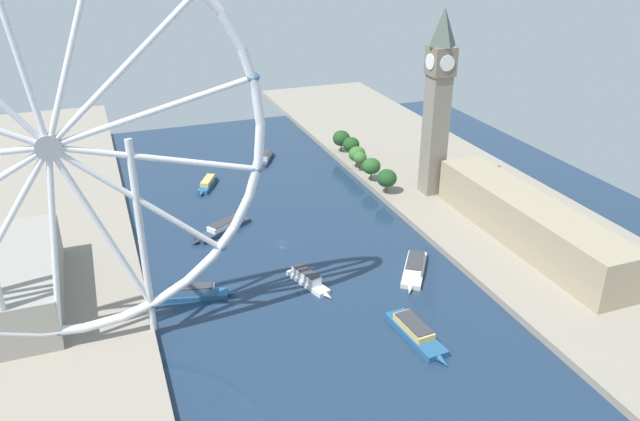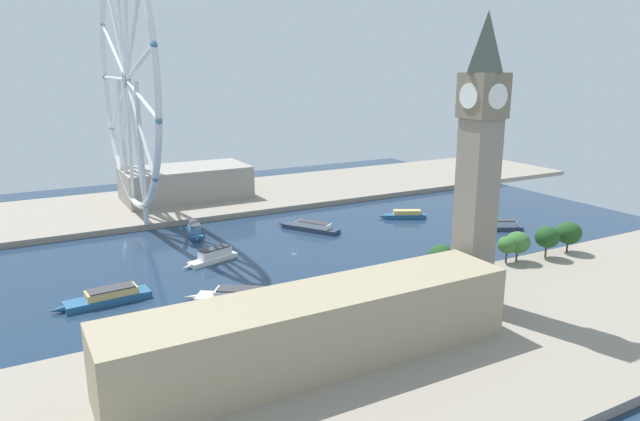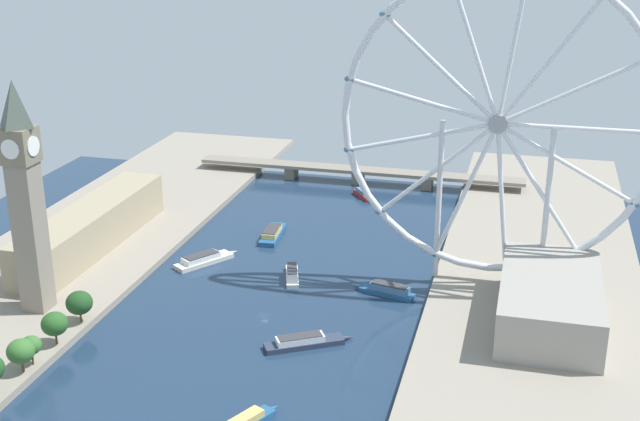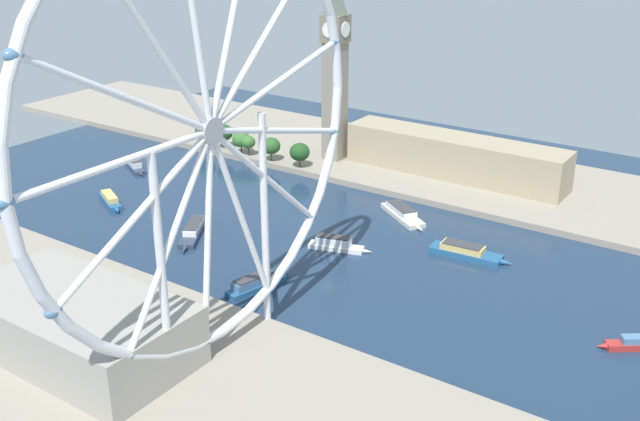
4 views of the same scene
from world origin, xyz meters
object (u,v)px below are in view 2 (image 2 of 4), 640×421
object	(u,v)px
tour_boat_6	(195,229)
clock_tower	(479,159)
tour_boat_1	(499,226)
tour_boat_5	(238,296)
tour_boat_0	(213,256)
ferris_wheel	(126,81)
parliament_block	(318,329)
tour_boat_4	(405,215)
tour_boat_7	(311,227)
riverside_hall	(186,183)
tour_boat_3	(108,297)

from	to	relation	value
tour_boat_6	clock_tower	bearing A→B (deg)	35.27
tour_boat_1	tour_boat_6	world-z (taller)	tour_boat_6
tour_boat_1	tour_boat_6	distance (m)	153.17
tour_boat_5	tour_boat_6	size ratio (longest dim) A/B	1.06
tour_boat_0	tour_boat_5	size ratio (longest dim) A/B	0.86
ferris_wheel	tour_boat_1	size ratio (longest dim) A/B	5.30
clock_tower	parliament_block	size ratio (longest dim) A/B	0.83
ferris_wheel	tour_boat_4	bearing A→B (deg)	-117.62
ferris_wheel	tour_boat_1	bearing A→B (deg)	-124.74
tour_boat_0	tour_boat_7	size ratio (longest dim) A/B	0.80
clock_tower	parliament_block	world-z (taller)	clock_tower
ferris_wheel	tour_boat_5	distance (m)	149.28
clock_tower	ferris_wheel	bearing A→B (deg)	22.72
tour_boat_7	tour_boat_6	bearing A→B (deg)	35.71
tour_boat_7	tour_boat_1	bearing A→B (deg)	-149.08
tour_boat_0	clock_tower	bearing A→B (deg)	105.99
parliament_block	riverside_hall	distance (m)	215.54
clock_tower	tour_boat_0	distance (m)	119.72
tour_boat_0	tour_boat_6	distance (m)	45.11
ferris_wheel	tour_boat_1	xyz separation A→B (m)	(-108.75, -156.82, -71.32)
riverside_hall	tour_boat_0	size ratio (longest dim) A/B	2.76
tour_boat_1	clock_tower	bearing A→B (deg)	67.08
ferris_wheel	tour_boat_3	distance (m)	134.90
clock_tower	tour_boat_1	size ratio (longest dim) A/B	3.65
clock_tower	tour_boat_1	distance (m)	118.15
tour_boat_1	tour_boat_4	distance (m)	50.34
clock_tower	tour_boat_5	world-z (taller)	clock_tower
tour_boat_1	tour_boat_5	size ratio (longest dim) A/B	0.84
tour_boat_0	tour_boat_7	xyz separation A→B (m)	(21.95, -58.63, -0.47)
tour_boat_5	tour_boat_7	xyz separation A→B (m)	(67.35, -65.02, -0.11)
tour_boat_5	tour_boat_3	bearing A→B (deg)	6.65
tour_boat_1	tour_boat_3	xyz separation A→B (m)	(-0.80, 190.06, -0.04)
parliament_block	tour_boat_3	size ratio (longest dim) A/B	3.33
ferris_wheel	tour_boat_4	size ratio (longest dim) A/B	5.52
tour_boat_0	tour_boat_3	size ratio (longest dim) A/B	0.77
riverside_hall	tour_boat_7	world-z (taller)	riverside_hall
ferris_wheel	riverside_hall	distance (m)	75.16
tour_boat_4	tour_boat_7	bearing A→B (deg)	23.19
tour_boat_1	tour_boat_6	size ratio (longest dim) A/B	0.89
parliament_block	riverside_hall	world-z (taller)	parliament_block
ferris_wheel	tour_boat_4	distance (m)	161.64
tour_boat_4	tour_boat_7	distance (m)	56.26
tour_boat_1	tour_boat_3	size ratio (longest dim) A/B	0.76
tour_boat_4	tour_boat_0	bearing A→B (deg)	35.97
parliament_block	ferris_wheel	bearing A→B (deg)	2.65
tour_boat_0	parliament_block	bearing A→B (deg)	69.66
riverside_hall	tour_boat_6	xyz separation A→B (m)	(-67.17, 15.47, -10.14)
clock_tower	ferris_wheel	distance (m)	192.18
tour_boat_6	tour_boat_5	bearing A→B (deg)	5.68
tour_boat_0	riverside_hall	bearing A→B (deg)	-118.36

